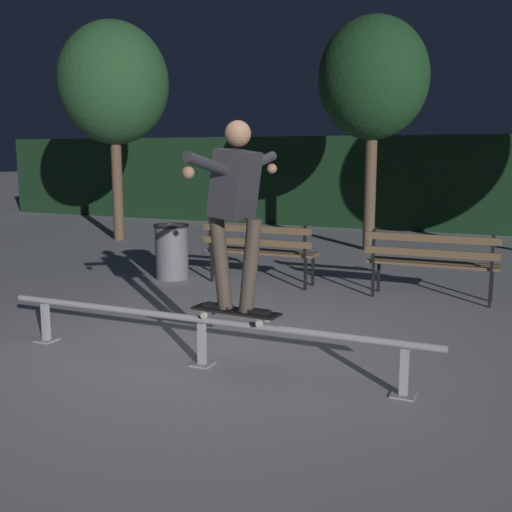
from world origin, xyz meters
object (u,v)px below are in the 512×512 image
park_bench_left_center (432,258)px  tree_far_left (114,84)px  skateboard (236,312)px  skateboarder (235,200)px  park_bench_leftmost (259,247)px  tree_behind_benches (373,80)px  trash_can (172,251)px  grind_rail (202,327)px

park_bench_left_center → tree_far_left: 7.96m
skateboard → skateboarder: (0.00, -0.00, 0.94)m
park_bench_leftmost → tree_behind_benches: (0.66, 3.74, 2.61)m
park_bench_leftmost → tree_far_left: 6.07m
park_bench_left_center → trash_can: bearing=-178.4°
skateboarder → park_bench_leftmost: bearing=110.0°
skateboard → grind_rail: bearing=180.0°
skateboard → park_bench_leftmost: bearing=110.0°
tree_far_left → trash_can: size_ratio=5.60×
skateboard → skateboarder: 0.94m
trash_can → tree_far_left: bearing=135.9°
grind_rail → trash_can: trash_can is taller
skateboard → skateboarder: size_ratio=0.51×
tree_behind_benches → tree_far_left: bearing=-171.9°
tree_behind_benches → tree_far_left: 5.26m
skateboarder → tree_behind_benches: size_ratio=0.36×
grind_rail → skateboarder: bearing=-0.0°
skateboarder → tree_behind_benches: 7.19m
skateboard → park_bench_leftmost: (-1.17, 3.23, 0.03)m
park_bench_leftmost → park_bench_left_center: bearing=0.0°
park_bench_left_center → tree_behind_benches: 4.85m
grind_rail → tree_far_left: bearing=130.9°
park_bench_leftmost → grind_rail: bearing=-75.3°
skateboard → park_bench_leftmost: size_ratio=0.50×
park_bench_left_center → tree_far_left: bearing=156.5°
skateboarder → skateboard: bearing=175.3°
skateboard → park_bench_left_center: size_ratio=0.50×
grind_rail → park_bench_leftmost: size_ratio=2.55×
tree_behind_benches → park_bench_left_center: bearing=-65.9°
skateboarder → trash_can: bearing=129.0°
grind_rail → tree_behind_benches: size_ratio=0.95×
tree_far_left → park_bench_left_center: bearing=-23.5°
skateboarder → park_bench_left_center: bearing=70.4°
park_bench_leftmost → tree_far_left: size_ratio=0.36×
park_bench_leftmost → tree_behind_benches: tree_behind_benches is taller
grind_rail → tree_far_left: size_ratio=0.91×
grind_rail → skateboard: bearing=-0.0°
skateboarder → tree_far_left: bearing=132.6°
skateboard → tree_far_left: (-5.72, 6.23, 2.71)m
grind_rail → trash_can: bearing=125.1°
grind_rail → trash_can: 3.83m
skateboarder → tree_behind_benches: tree_behind_benches is taller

